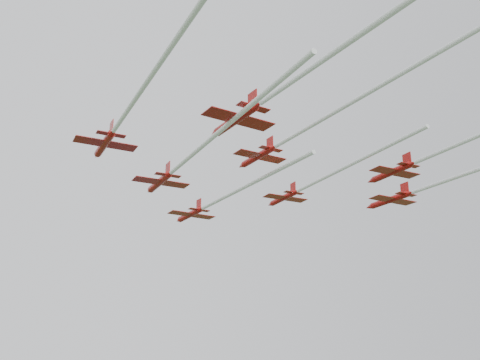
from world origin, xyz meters
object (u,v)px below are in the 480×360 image
object	(u,v)px
jet_row2_left	(184,161)
jet_row4_left	(329,56)
jet_row2_right	(309,185)
jet_row3_mid	(302,131)
jet_row3_left	(143,88)
jet_lead	(211,204)
jet_row3_right	(436,184)

from	to	relation	value
jet_row2_left	jet_row4_left	distance (m)	34.53
jet_row2_right	jet_row4_left	world-z (taller)	jet_row4_left
jet_row3_mid	jet_row3_left	bearing A→B (deg)	-172.58
jet_row3_left	jet_row4_left	world-z (taller)	jet_row4_left
jet_lead	jet_row2_right	xyz separation A→B (m)	(14.59, -12.51, 1.34)
jet_row4_left	jet_row3_right	bearing A→B (deg)	25.32
jet_row2_right	jet_row3_left	world-z (taller)	jet_row2_right
jet_row3_mid	jet_row4_left	distance (m)	21.61
jet_row4_left	jet_row3_left	bearing A→B (deg)	131.43
jet_row2_right	jet_row3_mid	bearing A→B (deg)	-125.75
jet_row3_right	jet_row4_left	size ratio (longest dim) A/B	0.72
jet_lead	jet_row3_right	distance (m)	40.63
jet_row3_left	jet_row3_right	bearing A→B (deg)	8.77
jet_row4_left	jet_row2_right	bearing A→B (deg)	53.69
jet_row2_left	jet_row3_right	distance (m)	42.43
jet_row4_left	jet_row3_mid	bearing A→B (deg)	58.69
jet_row3_left	jet_row2_right	bearing A→B (deg)	31.13
jet_lead	jet_row2_left	size ratio (longest dim) A/B	0.88
jet_row3_right	jet_row3_left	bearing A→B (deg)	-173.64
jet_row4_left	jet_lead	bearing A→B (deg)	74.13
jet_row2_right	jet_row4_left	xyz separation A→B (m)	(-16.76, -39.84, 0.03)
jet_row3_left	jet_row3_mid	bearing A→B (deg)	11.41
jet_lead	jet_row4_left	distance (m)	52.41
jet_row2_left	jet_row3_right	world-z (taller)	jet_row2_left
jet_row3_mid	jet_row4_left	world-z (taller)	jet_row3_mid
jet_row2_left	jet_row2_right	xyz separation A→B (m)	(24.25, 6.13, 0.49)
jet_row3_mid	jet_row4_left	xyz separation A→B (m)	(-6.60, -20.55, -1.13)
jet_row2_right	jet_row4_left	bearing A→B (deg)	-120.80
jet_lead	jet_row3_mid	distance (m)	32.21
jet_row2_left	jet_row4_left	bearing A→B (deg)	-86.07
jet_row2_right	jet_row3_left	bearing A→B (deg)	-148.81
jet_row2_left	jet_row3_mid	bearing A→B (deg)	-51.63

